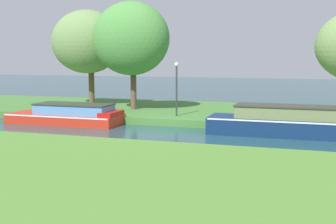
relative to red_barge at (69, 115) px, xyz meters
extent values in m
plane|color=#1F4449|center=(5.11, -1.20, -0.49)|extent=(120.00, 120.00, 0.00)
cube|color=#427533|center=(5.11, 5.80, -0.29)|extent=(72.00, 10.00, 0.40)
cube|color=#4F8030|center=(5.11, -10.20, -0.29)|extent=(72.00, 10.00, 0.40)
cube|color=red|center=(-0.27, 0.00, -0.21)|extent=(6.58, 2.21, 0.56)
cube|color=white|center=(-0.27, 0.00, 0.03)|extent=(6.45, 2.24, 0.07)
cube|color=#538BC4|center=(0.35, 0.00, 0.34)|extent=(4.30, 1.68, 0.55)
cube|color=#2D3529|center=(0.35, 0.00, 0.64)|extent=(4.40, 1.77, 0.06)
cube|color=#AE1610|center=(2.64, 0.00, 0.19)|extent=(0.76, 1.85, 0.25)
cube|color=#102850|center=(12.10, 0.00, -0.08)|extent=(7.86, 2.08, 0.83)
cube|color=white|center=(12.10, 0.00, 0.30)|extent=(7.70, 2.11, 0.07)
cube|color=olive|center=(12.11, 0.00, 0.62)|extent=(5.23, 1.58, 0.56)
cube|color=#343429|center=(12.11, 0.00, 0.93)|extent=(5.33, 1.66, 0.06)
cylinder|color=brown|center=(-2.13, 6.78, 1.51)|extent=(0.41, 0.41, 3.21)
ellipsoid|color=#6A8C50|center=(-2.13, 6.19, 4.34)|extent=(5.18, 3.87, 4.44)
cylinder|color=brown|center=(2.09, 4.52, 1.53)|extent=(0.37, 0.37, 3.24)
ellipsoid|color=#4C8C3F|center=(2.09, 4.15, 4.42)|extent=(5.01, 3.62, 4.62)
cylinder|color=#333338|center=(5.69, 2.25, 1.32)|extent=(0.10, 0.10, 2.82)
sphere|color=white|center=(5.69, 2.25, 2.85)|extent=(0.24, 0.24, 0.24)
cylinder|color=#432F25|center=(12.34, 1.50, 0.32)|extent=(0.15, 0.15, 0.82)
cylinder|color=brown|center=(-0.63, 1.50, 0.23)|extent=(0.13, 0.13, 0.64)
camera|label=1|loc=(12.90, -21.41, 3.24)|focal=46.51mm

